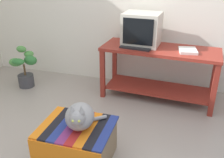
{
  "coord_description": "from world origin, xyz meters",
  "views": [
    {
      "loc": [
        0.8,
        -1.6,
        1.71
      ],
      "look_at": [
        0.08,
        0.85,
        0.55
      ],
      "focal_mm": 40.77,
      "sensor_mm": 36.0,
      "label": 1
    }
  ],
  "objects_px": {
    "desk": "(159,65)",
    "ottoman_with_blanket": "(77,142)",
    "book": "(188,51)",
    "cat": "(80,116)",
    "potted_plant": "(25,68)",
    "keyboard": "(136,48)",
    "tv_monitor": "(142,29)"
  },
  "relations": [
    {
      "from": "keyboard",
      "to": "cat",
      "type": "height_order",
      "value": "keyboard"
    },
    {
      "from": "ottoman_with_blanket",
      "to": "book",
      "type": "bearing_deg",
      "value": 56.88
    },
    {
      "from": "potted_plant",
      "to": "book",
      "type": "bearing_deg",
      "value": 3.78
    },
    {
      "from": "keyboard",
      "to": "book",
      "type": "relative_size",
      "value": 1.62
    },
    {
      "from": "tv_monitor",
      "to": "ottoman_with_blanket",
      "type": "height_order",
      "value": "tv_monitor"
    },
    {
      "from": "book",
      "to": "cat",
      "type": "distance_m",
      "value": 1.66
    },
    {
      "from": "book",
      "to": "ottoman_with_blanket",
      "type": "relative_size",
      "value": 0.37
    },
    {
      "from": "tv_monitor",
      "to": "cat",
      "type": "height_order",
      "value": "tv_monitor"
    },
    {
      "from": "keyboard",
      "to": "ottoman_with_blanket",
      "type": "height_order",
      "value": "keyboard"
    },
    {
      "from": "potted_plant",
      "to": "desk",
      "type": "bearing_deg",
      "value": 6.37
    },
    {
      "from": "tv_monitor",
      "to": "ottoman_with_blanket",
      "type": "xyz_separation_m",
      "value": [
        -0.29,
        -1.53,
        -0.74
      ]
    },
    {
      "from": "tv_monitor",
      "to": "potted_plant",
      "type": "distance_m",
      "value": 1.81
    },
    {
      "from": "desk",
      "to": "cat",
      "type": "relative_size",
      "value": 3.82
    },
    {
      "from": "desk",
      "to": "keyboard",
      "type": "bearing_deg",
      "value": -156.39
    },
    {
      "from": "book",
      "to": "potted_plant",
      "type": "xyz_separation_m",
      "value": [
        -2.29,
        -0.15,
        -0.44
      ]
    },
    {
      "from": "desk",
      "to": "ottoman_with_blanket",
      "type": "relative_size",
      "value": 2.33
    },
    {
      "from": "cat",
      "to": "book",
      "type": "bearing_deg",
      "value": 44.03
    },
    {
      "from": "keyboard",
      "to": "cat",
      "type": "xyz_separation_m",
      "value": [
        -0.22,
        -1.35,
        -0.24
      ]
    },
    {
      "from": "keyboard",
      "to": "book",
      "type": "xyz_separation_m",
      "value": [
        0.64,
        0.04,
        0.01
      ]
    },
    {
      "from": "tv_monitor",
      "to": "book",
      "type": "bearing_deg",
      "value": -9.83
    },
    {
      "from": "tv_monitor",
      "to": "cat",
      "type": "relative_size",
      "value": 1.24
    },
    {
      "from": "desk",
      "to": "book",
      "type": "xyz_separation_m",
      "value": [
        0.34,
        -0.07,
        0.25
      ]
    },
    {
      "from": "ottoman_with_blanket",
      "to": "desk",
      "type": "bearing_deg",
      "value": 68.9
    },
    {
      "from": "cat",
      "to": "potted_plant",
      "type": "distance_m",
      "value": 1.9
    },
    {
      "from": "desk",
      "to": "potted_plant",
      "type": "xyz_separation_m",
      "value": [
        -1.94,
        -0.22,
        -0.19
      ]
    },
    {
      "from": "book",
      "to": "potted_plant",
      "type": "height_order",
      "value": "book"
    },
    {
      "from": "keyboard",
      "to": "tv_monitor",
      "type": "bearing_deg",
      "value": 88.2
    },
    {
      "from": "keyboard",
      "to": "ottoman_with_blanket",
      "type": "relative_size",
      "value": 0.61
    },
    {
      "from": "book",
      "to": "cat",
      "type": "height_order",
      "value": "book"
    },
    {
      "from": "ottoman_with_blanket",
      "to": "potted_plant",
      "type": "xyz_separation_m",
      "value": [
        -1.38,
        1.23,
        0.11
      ]
    },
    {
      "from": "tv_monitor",
      "to": "cat",
      "type": "xyz_separation_m",
      "value": [
        -0.25,
        -1.54,
        -0.44
      ]
    },
    {
      "from": "book",
      "to": "potted_plant",
      "type": "relative_size",
      "value": 0.4
    }
  ]
}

